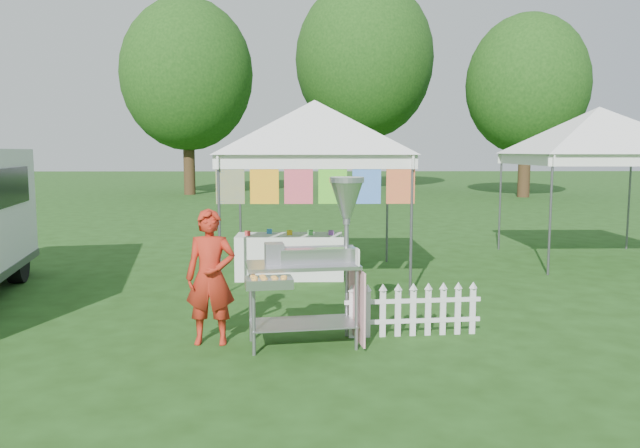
{
  "coord_description": "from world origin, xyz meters",
  "views": [
    {
      "loc": [
        -0.11,
        -7.06,
        2.15
      ],
      "look_at": [
        0.06,
        1.92,
        1.1
      ],
      "focal_mm": 35.0,
      "sensor_mm": 36.0,
      "label": 1
    }
  ],
  "objects": [
    {
      "name": "display_table",
      "position": [
        -0.43,
        3.4,
        0.37
      ],
      "size": [
        1.8,
        0.7,
        0.75
      ],
      "primitive_type": "cube",
      "color": "white",
      "rests_on": "ground"
    },
    {
      "name": "ground",
      "position": [
        0.0,
        0.0,
        0.0
      ],
      "size": [
        120.0,
        120.0,
        0.0
      ],
      "primitive_type": "plane",
      "color": "#1E4012",
      "rests_on": "ground"
    },
    {
      "name": "vendor",
      "position": [
        -1.2,
        -0.22,
        0.76
      ],
      "size": [
        0.55,
        0.36,
        1.52
      ],
      "primitive_type": "imported",
      "rotation": [
        0.0,
        0.0,
        -0.0
      ],
      "color": "#AC2515",
      "rests_on": "ground"
    },
    {
      "name": "canopy_main",
      "position": [
        0.0,
        3.49,
        2.99
      ],
      "size": [
        4.24,
        4.24,
        3.45
      ],
      "color": "#59595E",
      "rests_on": "ground"
    },
    {
      "name": "canopy_right",
      "position": [
        5.5,
        5.0,
        2.99
      ],
      "size": [
        4.24,
        4.24,
        3.45
      ],
      "color": "#59595E",
      "rests_on": "ground"
    },
    {
      "name": "donut_cart",
      "position": [
        0.02,
        -0.29,
        1.1
      ],
      "size": [
        1.35,
        1.09,
        1.87
      ],
      "rotation": [
        0.0,
        0.0,
        0.15
      ],
      "color": "gray",
      "rests_on": "ground"
    },
    {
      "name": "tree_mid",
      "position": [
        3.0,
        28.0,
        7.14
      ],
      "size": [
        7.6,
        7.6,
        11.52
      ],
      "color": "#342412",
      "rests_on": "ground"
    },
    {
      "name": "picket_fence",
      "position": [
        1.11,
        0.02,
        0.29
      ],
      "size": [
        1.62,
        0.18,
        0.56
      ],
      "rotation": [
        0.0,
        0.0,
        0.09
      ],
      "color": "silver",
      "rests_on": "ground"
    },
    {
      "name": "tree_left",
      "position": [
        -6.0,
        24.0,
        5.83
      ],
      "size": [
        6.4,
        6.4,
        9.53
      ],
      "color": "#342412",
      "rests_on": "ground"
    },
    {
      "name": "tree_right",
      "position": [
        10.0,
        22.0,
        5.18
      ],
      "size": [
        5.6,
        5.6,
        8.42
      ],
      "color": "#342412",
      "rests_on": "ground"
    }
  ]
}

